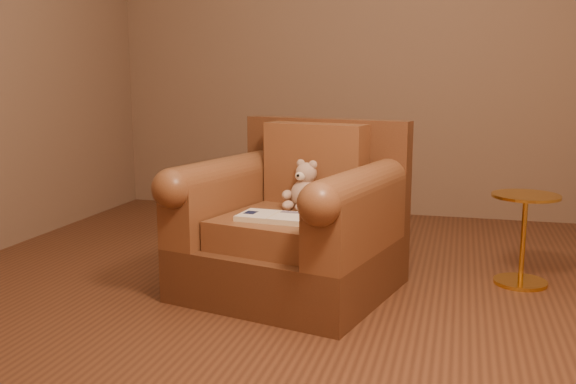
# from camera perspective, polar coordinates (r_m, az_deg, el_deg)

# --- Properties ---
(floor) EXTENTS (4.00, 4.00, 0.00)m
(floor) POSITION_cam_1_polar(r_m,az_deg,el_deg) (3.27, 1.10, -8.85)
(floor) COLOR brown
(floor) RESTS_ON ground
(armchair) EXTENTS (1.12, 1.09, 0.85)m
(armchair) POSITION_cam_1_polar(r_m,az_deg,el_deg) (3.22, 0.57, -3.06)
(armchair) COLOR #57321D
(armchair) RESTS_ON floor
(teddy_bear) EXTENTS (0.19, 0.21, 0.26)m
(teddy_bear) POSITION_cam_1_polar(r_m,az_deg,el_deg) (3.25, 1.39, 0.16)
(teddy_bear) COLOR tan
(teddy_bear) RESTS_ON armchair
(guidebook) EXTENTS (0.35, 0.23, 0.03)m
(guidebook) POSITION_cam_1_polar(r_m,az_deg,el_deg) (3.02, -1.23, -2.24)
(guidebook) COLOR beige
(guidebook) RESTS_ON armchair
(side_table) EXTENTS (0.34, 0.34, 0.48)m
(side_table) POSITION_cam_1_polar(r_m,az_deg,el_deg) (3.53, 20.19, -3.72)
(side_table) COLOR gold
(side_table) RESTS_ON floor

